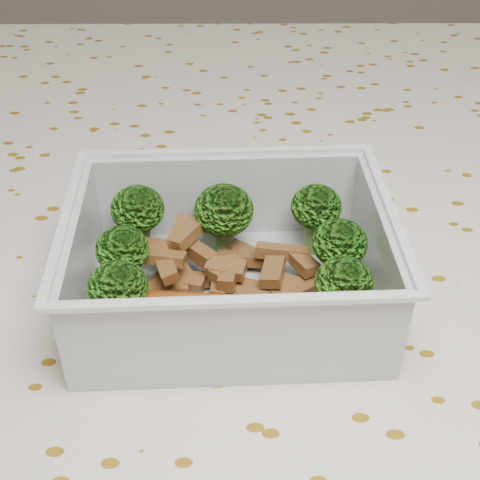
{
  "coord_description": "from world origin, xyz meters",
  "views": [
    {
      "loc": [
        0.0,
        -0.34,
        1.05
      ],
      "look_at": [
        0.01,
        0.01,
        0.78
      ],
      "focal_mm": 50.0,
      "sensor_mm": 36.0,
      "label": 1
    }
  ],
  "objects": [
    {
      "name": "tablecloth",
      "position": [
        0.0,
        0.0,
        0.72
      ],
      "size": [
        1.46,
        0.96,
        0.19
      ],
      "color": "beige",
      "rests_on": "dining_table"
    },
    {
      "name": "lunch_container",
      "position": [
        -0.0,
        -0.02,
        0.78
      ],
      "size": [
        0.2,
        0.16,
        0.07
      ],
      "color": "silver",
      "rests_on": "tablecloth"
    },
    {
      "name": "dining_table",
      "position": [
        0.0,
        0.0,
        0.67
      ],
      "size": [
        1.4,
        0.9,
        0.75
      ],
      "color": "brown",
      "rests_on": "ground"
    },
    {
      "name": "sausage",
      "position": [
        0.01,
        -0.06,
        0.78
      ],
      "size": [
        0.17,
        0.04,
        0.03
      ],
      "color": "#B54918",
      "rests_on": "lunch_container"
    },
    {
      "name": "meat_pile",
      "position": [
        -0.01,
        -0.01,
        0.77
      ],
      "size": [
        0.12,
        0.08,
        0.03
      ],
      "color": "brown",
      "rests_on": "lunch_container"
    },
    {
      "name": "broccoli_florets",
      "position": [
        -0.0,
        -0.01,
        0.79
      ],
      "size": [
        0.17,
        0.12,
        0.05
      ],
      "color": "#608C3F",
      "rests_on": "lunch_container"
    }
  ]
}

